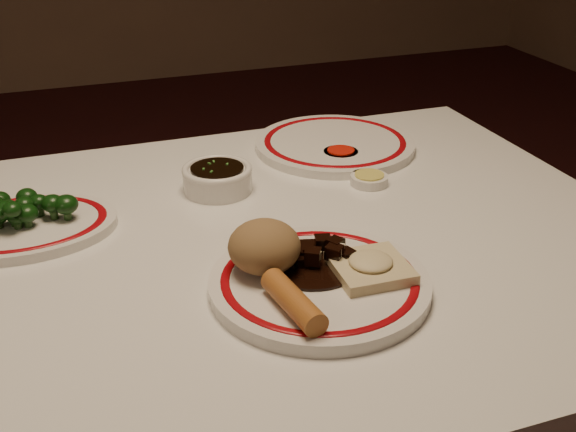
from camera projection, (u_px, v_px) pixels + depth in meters
The scene contains 12 objects.
dining_table at pixel (248, 297), 1.08m from camera, with size 1.20×0.90×0.75m.
main_plate at pixel (319, 283), 0.92m from camera, with size 0.32×0.32×0.02m.
rice_mound at pixel (264, 247), 0.93m from camera, with size 0.09×0.09×0.07m, color olive.
spring_roll at pixel (293, 301), 0.85m from camera, with size 0.03×0.03×0.11m, color #AF682B.
fried_wonton at pixel (370, 266), 0.93m from camera, with size 0.10×0.10×0.03m.
stirfry_heap at pixel (314, 258), 0.95m from camera, with size 0.13×0.13×0.03m.
broccoli_plate at pixel (20, 227), 1.07m from camera, with size 0.30×0.26×0.02m.
broccoli_pile at pixel (14, 209), 1.05m from camera, with size 0.16×0.11×0.05m.
soy_bowl at pixel (218, 179), 1.19m from camera, with size 0.11×0.11×0.04m.
sweet_sour_dish at pixel (341, 155), 1.32m from camera, with size 0.06×0.06×0.02m.
mustard_dish at pixel (369, 179), 1.22m from camera, with size 0.06×0.06×0.02m.
far_plate at pixel (335, 144), 1.37m from camera, with size 0.33×0.33×0.02m.
Camera 1 is at (-0.25, -0.88, 1.26)m, focal length 45.00 mm.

